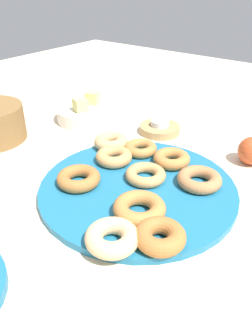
{
  "coord_description": "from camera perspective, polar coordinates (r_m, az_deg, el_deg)",
  "views": [
    {
      "loc": [
        -0.46,
        -0.32,
        0.39
      ],
      "look_at": [
        0.0,
        0.03,
        0.04
      ],
      "focal_mm": 35.5,
      "sensor_mm": 36.0,
      "label": 1
    }
  ],
  "objects": [
    {
      "name": "fruit_bowl",
      "position": [
        1.01,
        -6.36,
        9.25
      ],
      "size": [
        0.19,
        0.19,
        0.04
      ],
      "primitive_type": "cylinder",
      "color": "silver",
      "rests_on": "ground_plane"
    },
    {
      "name": "candle_holder",
      "position": [
        0.93,
        5.81,
        6.67
      ],
      "size": [
        0.11,
        0.11,
        0.02
      ],
      "primitive_type": "cylinder",
      "color": "tan",
      "rests_on": "ground_plane"
    },
    {
      "name": "melon_chunk_right",
      "position": [
        1.03,
        -5.79,
        11.89
      ],
      "size": [
        0.05,
        0.05,
        0.04
      ],
      "primitive_type": "cube",
      "rotation": [
        0.0,
        0.0,
        0.38
      ],
      "color": "#DBD67A",
      "rests_on": "fruit_bowl"
    },
    {
      "name": "donut_2",
      "position": [
        0.69,
        3.09,
        -1.04
      ],
      "size": [
        0.1,
        0.1,
        0.02
      ],
      "primitive_type": "torus",
      "rotation": [
        0.0,
        0.0,
        2.96
      ],
      "color": "tan",
      "rests_on": "donut_plate"
    },
    {
      "name": "melon_chunk_left",
      "position": [
        0.98,
        -7.83,
        10.66
      ],
      "size": [
        0.05,
        0.05,
        0.04
      ],
      "primitive_type": "cube",
      "rotation": [
        0.0,
        0.0,
        -0.39
      ],
      "color": "#DBD67A",
      "rests_on": "fruit_bowl"
    },
    {
      "name": "donut_0",
      "position": [
        0.79,
        2.52,
        3.4
      ],
      "size": [
        0.11,
        0.11,
        0.02
      ],
      "primitive_type": "torus",
      "rotation": [
        0.0,
        0.0,
        4.03
      ],
      "color": "#BC7A3D",
      "rests_on": "donut_plate"
    },
    {
      "name": "donut_8",
      "position": [
        0.69,
        12.48,
        -1.92
      ],
      "size": [
        0.12,
        0.12,
        0.03
      ],
      "primitive_type": "torus",
      "rotation": [
        0.0,
        0.0,
        5.89
      ],
      "color": "#B27547",
      "rests_on": "donut_plate"
    },
    {
      "name": "apple",
      "position": [
        0.82,
        20.82,
        2.78
      ],
      "size": [
        0.07,
        0.07,
        0.07
      ],
      "primitive_type": "sphere",
      "color": "#CC4C23",
      "rests_on": "ground_plane"
    },
    {
      "name": "ground_plane",
      "position": [
        0.68,
        2.0,
        -3.99
      ],
      "size": [
        2.4,
        2.4,
        0.0
      ],
      "primitive_type": "plane",
      "color": "beige"
    },
    {
      "name": "donut_6",
      "position": [
        0.75,
        7.83,
        1.6
      ],
      "size": [
        0.11,
        0.11,
        0.03
      ],
      "primitive_type": "torus",
      "rotation": [
        0.0,
        0.0,
        1.05
      ],
      "color": "#BC7A3D",
      "rests_on": "donut_plate"
    },
    {
      "name": "donut_1",
      "position": [
        0.59,
        2.31,
        -6.94
      ],
      "size": [
        0.1,
        0.1,
        0.03
      ],
      "primitive_type": "torus",
      "rotation": [
        0.0,
        0.0,
        4.64
      ],
      "color": "#BC7A3D",
      "rests_on": "donut_plate"
    },
    {
      "name": "donut_plate",
      "position": [
        0.68,
        2.01,
        -3.49
      ],
      "size": [
        0.4,
        0.4,
        0.01
      ],
      "primitive_type": "cylinder",
      "color": "#1E6B93",
      "rests_on": "ground_plane"
    },
    {
      "name": "donut_3",
      "position": [
        0.81,
        -2.6,
        4.49
      ],
      "size": [
        0.1,
        0.1,
        0.03
      ],
      "primitive_type": "torus",
      "rotation": [
        0.0,
        0.0,
        1.24
      ],
      "color": "tan",
      "rests_on": "donut_plate"
    },
    {
      "name": "donut_5",
      "position": [
        0.53,
        -2.4,
        -11.85
      ],
      "size": [
        0.11,
        0.11,
        0.03
      ],
      "primitive_type": "torus",
      "rotation": [
        0.0,
        0.0,
        1.17
      ],
      "color": "#EABC84",
      "rests_on": "donut_plate"
    },
    {
      "name": "donut_7",
      "position": [
        0.54,
        5.84,
        -11.56
      ],
      "size": [
        0.12,
        0.12,
        0.03
      ],
      "primitive_type": "torus",
      "rotation": [
        0.0,
        0.0,
        3.71
      ],
      "color": "#AD6B33",
      "rests_on": "donut_plate"
    },
    {
      "name": "donut_9",
      "position": [
        0.75,
        -2.08,
        1.97
      ],
      "size": [
        0.1,
        0.1,
        0.03
      ],
      "primitive_type": "torus",
      "rotation": [
        0.0,
        0.0,
        3.47
      ],
      "color": "tan",
      "rests_on": "donut_plate"
    },
    {
      "name": "donut_4",
      "position": [
        0.68,
        -8.14,
        -1.76
      ],
      "size": [
        0.09,
        0.09,
        0.03
      ],
      "primitive_type": "torus",
      "rotation": [
        0.0,
        0.0,
        4.78
      ],
      "color": "#AD6B33",
      "rests_on": "donut_plate"
    },
    {
      "name": "tealight",
      "position": [
        0.92,
        5.87,
        7.67
      ],
      "size": [
        0.05,
        0.05,
        0.01
      ],
      "primitive_type": "cylinder",
      "color": "silver",
      "rests_on": "candle_holder"
    }
  ]
}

